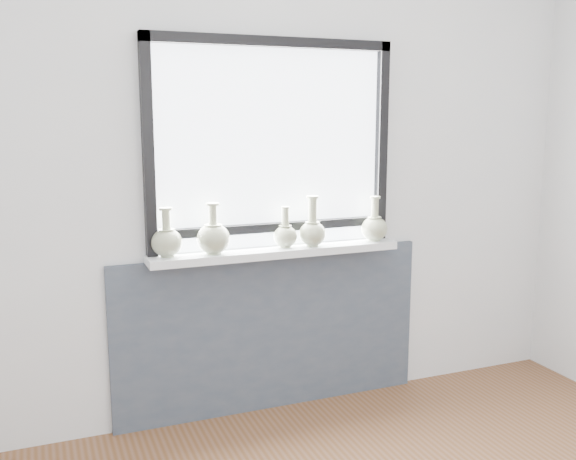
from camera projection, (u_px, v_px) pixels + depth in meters
name	position (u px, v px, depth m)	size (l,w,h in m)	color
back_wall	(269.00, 168.00, 3.30)	(3.60, 0.02, 2.60)	silver
apron_panel	(272.00, 331.00, 3.43)	(1.70, 0.03, 0.86)	#444C58
windowsill	(276.00, 252.00, 3.29)	(1.32, 0.18, 0.04)	white
window	(272.00, 141.00, 3.24)	(1.30, 0.06, 1.05)	black
vase_a	(167.00, 241.00, 3.07)	(0.15, 0.15, 0.24)	#A8B08D
vase_b	(213.00, 237.00, 3.13)	(0.16, 0.16, 0.25)	#A8B08D
vase_c	(285.00, 234.00, 3.29)	(0.12, 0.12, 0.21)	#A8B08D
vase_d	(312.00, 231.00, 3.32)	(0.14, 0.14, 0.26)	#A8B08D
vase_e	(374.00, 227.00, 3.46)	(0.14, 0.14, 0.24)	#A8B08D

